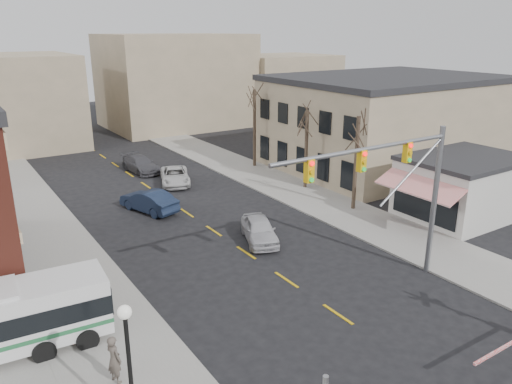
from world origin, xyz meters
The scene contains 16 objects.
ground centered at (0.00, 0.00, 0.00)m, with size 160.00×160.00×0.00m, color black.
sidewalk_west centered at (-9.50, 20.00, 0.06)m, with size 5.00×60.00×0.12m, color gray.
sidewalk_east centered at (9.50, 20.00, 0.06)m, with size 5.00×60.00×0.12m, color gray.
tan_building centered at (22.00, 20.00, 4.26)m, with size 20.30×15.30×8.50m.
awning_shop centered at (15.97, 7.00, 2.16)m, with size 9.74×6.20×4.30m.
tree_east_a centered at (10.50, 12.00, 3.50)m, with size 0.28×0.28×6.75m.
tree_east_b centered at (10.80, 18.00, 3.27)m, with size 0.28×0.28×6.30m.
tree_east_c centered at (11.00, 26.00, 3.72)m, with size 0.28×0.28×7.20m.
traffic_signal_mast centered at (4.12, 2.64, 5.77)m, with size 10.65×0.30×8.00m.
street_lamp centered at (-10.38, 0.28, 3.40)m, with size 0.44×0.44×4.62m.
car_a centered at (1.62, 11.02, 0.76)m, with size 1.80×4.47×1.52m, color #B1B0B5.
car_b centered at (-2.10, 19.83, 0.80)m, with size 1.68×4.83×1.59m, color #152036.
car_c centered at (2.29, 25.03, 0.69)m, with size 2.29×4.98×1.38m, color silver.
car_d centered at (1.22, 30.23, 0.72)m, with size 2.03×4.99×1.45m, color #444449.
pedestrian_near centered at (-10.13, 2.97, 1.08)m, with size 0.70×0.46×1.92m, color #554B44.
pedestrian_far centered at (-10.58, 7.54, 1.03)m, with size 0.89×0.69×1.83m, color #302F52.
Camera 1 is at (-14.23, -12.81, 12.59)m, focal length 35.00 mm.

